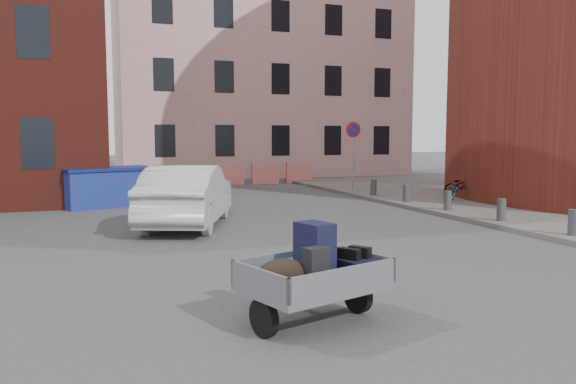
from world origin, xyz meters
name	(u,v)px	position (x,y,z in m)	size (l,w,h in m)	color
ground	(292,251)	(0.00, 0.00, 0.00)	(120.00, 120.00, 0.00)	#38383A
sidewalk	(542,204)	(10.00, 4.00, 0.06)	(9.00, 24.00, 0.12)	#474442
building_pink	(258,54)	(6.00, 22.00, 7.00)	(16.00, 8.00, 14.00)	#B98F8E
no_parking_sign	(353,142)	(6.00, 9.48, 2.01)	(0.60, 0.09, 2.65)	gray
bollards	(448,200)	(6.00, 3.40, 0.40)	(0.22, 9.02, 0.55)	#3A3A3D
barriers	(265,173)	(4.20, 15.00, 0.50)	(4.70, 0.18, 1.00)	red
trailer	(313,274)	(-1.22, -4.05, 0.61)	(1.86, 1.97, 1.20)	black
dumpster	(108,187)	(-3.06, 8.68, 0.62)	(3.30, 2.47, 1.24)	navy
silver_car	(188,195)	(-1.33, 3.83, 0.76)	(1.60, 4.60, 1.51)	#B1B4B9
bicycle	(461,186)	(7.99, 5.46, 0.57)	(0.59, 1.70, 0.89)	black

